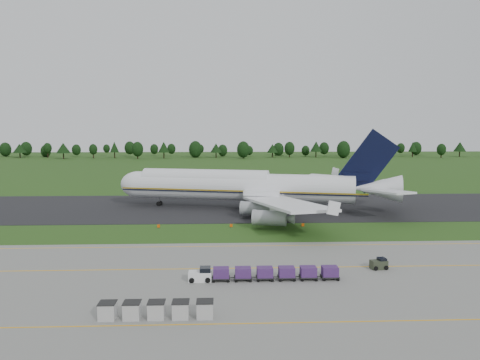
{
  "coord_description": "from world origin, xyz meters",
  "views": [
    {
      "loc": [
        0.92,
        -83.22,
        18.74
      ],
      "look_at": [
        4.51,
        2.0,
        9.39
      ],
      "focal_mm": 35.0,
      "sensor_mm": 36.0,
      "label": 1
    }
  ],
  "objects_px": {
    "utility_cart": "(379,265)",
    "uld_row": "(156,310)",
    "aircraft": "(247,186)",
    "edge_markers": "(231,226)",
    "baggage_train": "(262,273)"
  },
  "relations": [
    {
      "from": "utility_cart",
      "to": "uld_row",
      "type": "relative_size",
      "value": 0.2
    },
    {
      "from": "aircraft",
      "to": "uld_row",
      "type": "xyz_separation_m",
      "value": [
        -12.57,
        -63.35,
        -4.46
      ]
    },
    {
      "from": "utility_cart",
      "to": "edge_markers",
      "type": "distance_m",
      "value": 33.86
    },
    {
      "from": "uld_row",
      "to": "edge_markers",
      "type": "bearing_deg",
      "value": 78.96
    },
    {
      "from": "utility_cart",
      "to": "uld_row",
      "type": "height_order",
      "value": "uld_row"
    },
    {
      "from": "baggage_train",
      "to": "uld_row",
      "type": "bearing_deg",
      "value": -135.73
    },
    {
      "from": "utility_cart",
      "to": "aircraft",
      "type": "bearing_deg",
      "value": 107.29
    },
    {
      "from": "baggage_train",
      "to": "utility_cart",
      "type": "distance_m",
      "value": 16.54
    },
    {
      "from": "uld_row",
      "to": "utility_cart",
      "type": "bearing_deg",
      "value": 28.93
    },
    {
      "from": "aircraft",
      "to": "utility_cart",
      "type": "xyz_separation_m",
      "value": [
        14.98,
        -48.12,
        -4.74
      ]
    },
    {
      "from": "uld_row",
      "to": "aircraft",
      "type": "bearing_deg",
      "value": 78.77
    },
    {
      "from": "aircraft",
      "to": "baggage_train",
      "type": "height_order",
      "value": "aircraft"
    },
    {
      "from": "aircraft",
      "to": "edge_markers",
      "type": "bearing_deg",
      "value": -101.63
    },
    {
      "from": "baggage_train",
      "to": "aircraft",
      "type": "bearing_deg",
      "value": 88.83
    },
    {
      "from": "aircraft",
      "to": "uld_row",
      "type": "relative_size",
      "value": 5.94
    }
  ]
}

